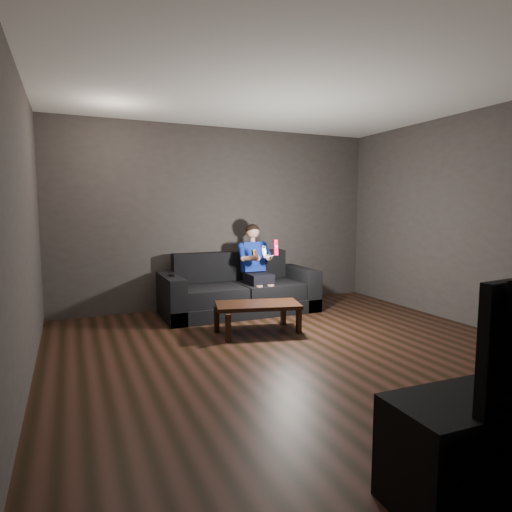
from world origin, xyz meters
name	(u,v)px	position (x,y,z in m)	size (l,w,h in m)	color
floor	(303,354)	(0.00, 0.00, 0.00)	(5.00, 5.00, 0.00)	black
back_wall	(222,218)	(0.00, 2.50, 1.35)	(5.00, 0.04, 2.70)	#3A3332
left_wall	(18,226)	(-2.50, 0.00, 1.35)	(0.04, 5.00, 2.70)	#3A3332
right_wall	(482,220)	(2.50, 0.00, 1.35)	(0.04, 5.00, 2.70)	#3A3332
ceiling	(306,81)	(0.00, 0.00, 2.70)	(5.00, 5.00, 0.02)	white
sofa	(239,293)	(0.05, 1.95, 0.28)	(2.19, 0.94, 0.85)	black
child	(256,261)	(0.30, 1.90, 0.74)	(0.48, 0.59, 1.19)	black
wii_remote_red	(276,248)	(0.39, 1.44, 0.96)	(0.06, 0.08, 0.21)	#EB0539
nunchuk_white	(264,251)	(0.22, 1.44, 0.92)	(0.07, 0.10, 0.16)	white
wii_remote_black	(171,275)	(-0.93, 1.87, 0.61)	(0.04, 0.15, 0.03)	black
coffee_table	(258,307)	(-0.12, 0.89, 0.31)	(1.08, 0.72, 0.36)	black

